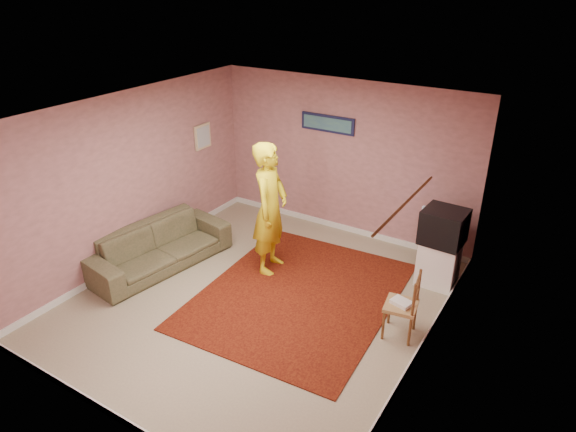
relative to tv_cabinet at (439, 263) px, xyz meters
The scene contains 26 objects.
ground 2.60m from the tv_cabinet, 139.04° to the right, with size 5.00×5.00×0.00m, color tan.
wall_back 2.32m from the tv_cabinet, 157.51° to the left, with size 4.50×0.02×2.60m, color #B97A7D.
wall_front 4.72m from the tv_cabinet, 114.94° to the right, with size 4.50×0.02×2.60m, color #B97A7D.
wall_left 4.63m from the tv_cabinet, 158.05° to the right, with size 0.02×5.00×2.60m, color #B97A7D.
wall_right 1.97m from the tv_cabinet, 79.95° to the right, with size 0.02×5.00×2.60m, color #B97A7D.
ceiling 3.44m from the tv_cabinet, 139.04° to the right, with size 4.50×5.00×0.02m, color silver.
baseboard_back 2.13m from the tv_cabinet, 157.76° to the left, with size 4.50×0.02×0.10m, color white.
baseboard_front 4.62m from the tv_cabinet, 115.00° to the right, with size 4.50×0.02×0.10m, color white.
baseboard_left 4.53m from the tv_cabinet, 158.00° to the right, with size 0.02×5.00×0.10m, color white.
baseboard_right 1.74m from the tv_cabinet, 80.28° to the right, with size 0.02×5.00×0.10m, color white.
window 2.84m from the tv_cabinet, 83.53° to the right, with size 0.01×1.10×1.50m, color black.
curtain_sheer 2.91m from the tv_cabinet, 84.17° to the right, with size 0.01×0.75×2.10m, color silver.
curtain_floral 2.25m from the tv_cabinet, 82.61° to the right, with size 0.01×0.35×2.10m, color #F0E7CC.
curtain_rod 3.28m from the tv_cabinet, 84.49° to the right, with size 0.02×0.02×1.40m, color brown.
picture_back 2.82m from the tv_cabinet, 161.02° to the left, with size 0.95×0.04×0.28m.
picture_left 4.34m from the tv_cabinet, behind, with size 0.04×0.38×0.42m.
area_rug 2.05m from the tv_cabinet, 139.19° to the right, with size 2.49×3.12×0.02m, color black.
tv_cabinet is the anchor object (origin of this frame).
crt_tv 0.58m from the tv_cabinet, behind, with size 0.60×0.54×0.49m.
chair_a 0.56m from the tv_cabinet, 118.76° to the left, with size 0.43×0.41×0.46m.
dvd_player 0.54m from the tv_cabinet, 118.76° to the left, with size 0.33×0.24×0.06m, color #B0B0B5.
blue_throw 0.67m from the tv_cabinet, 116.41° to the left, with size 0.44×0.05×0.46m, color #8CBAE6.
chair_b 1.41m from the tv_cabinet, 91.99° to the right, with size 0.43×0.45×0.48m.
game_console 1.40m from the tv_cabinet, 91.99° to the right, with size 0.24×0.17×0.05m, color white.
sofa 4.13m from the tv_cabinet, 155.15° to the right, with size 2.21×0.86×0.64m, color brown.
person 2.53m from the tv_cabinet, 157.98° to the right, with size 0.72×0.48×1.99m, color yellow.
Camera 1 is at (3.44, -4.78, 4.10)m, focal length 32.00 mm.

